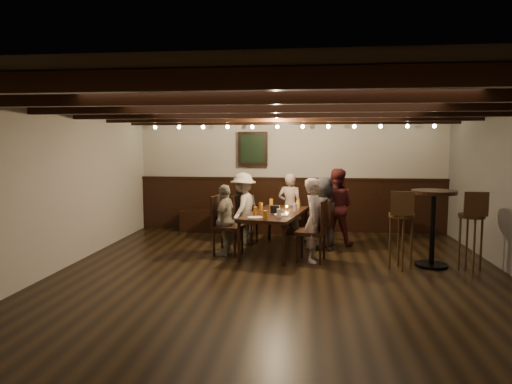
# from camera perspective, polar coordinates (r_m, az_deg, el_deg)

# --- Properties ---
(room) EXTENTS (7.00, 7.00, 7.00)m
(room) POSITION_cam_1_polar(r_m,az_deg,el_deg) (8.49, 2.10, 0.76)
(room) COLOR black
(room) RESTS_ON ground
(dining_table) EXTENTS (1.17, 1.96, 0.69)m
(dining_table) POSITION_cam_1_polar(r_m,az_deg,el_deg) (7.82, 2.48, -2.94)
(dining_table) COLOR black
(dining_table) RESTS_ON floor
(chair_left_near) EXTENTS (0.48, 0.48, 0.90)m
(chair_left_near) POSITION_cam_1_polar(r_m,az_deg,el_deg) (8.52, -1.43, -4.64)
(chair_left_near) COLOR black
(chair_left_near) RESTS_ON floor
(chair_left_far) EXTENTS (0.53, 0.53, 0.99)m
(chair_left_far) POSITION_cam_1_polar(r_m,az_deg,el_deg) (7.68, -3.64, -5.61)
(chair_left_far) COLOR black
(chair_left_far) RESTS_ON floor
(chair_right_near) EXTENTS (0.48, 0.48, 0.89)m
(chair_right_near) POSITION_cam_1_polar(r_m,az_deg,el_deg) (8.17, 8.19, -5.17)
(chair_right_near) COLOR black
(chair_right_near) RESTS_ON floor
(chair_right_far) EXTENTS (0.53, 0.53, 0.98)m
(chair_right_far) POSITION_cam_1_polar(r_m,az_deg,el_deg) (7.29, 7.04, -6.29)
(chair_right_far) COLOR black
(chair_right_far) RESTS_ON floor
(person_bench_left) EXTENTS (0.65, 0.49, 1.21)m
(person_bench_left) POSITION_cam_1_polar(r_m,az_deg,el_deg) (8.94, -1.59, -1.99)
(person_bench_left) COLOR #29292B
(person_bench_left) RESTS_ON floor
(person_bench_centre) EXTENTS (0.52, 0.40, 1.30)m
(person_bench_centre) POSITION_cam_1_polar(r_m,az_deg,el_deg) (8.83, 4.26, -1.83)
(person_bench_centre) COLOR gray
(person_bench_centre) RESTS_ON floor
(person_bench_right) EXTENTS (0.77, 0.66, 1.41)m
(person_bench_right) POSITION_cam_1_polar(r_m,az_deg,el_deg) (8.51, 9.94, -1.81)
(person_bench_right) COLOR #581E1F
(person_bench_right) RESTS_ON floor
(person_left_near) EXTENTS (0.65, 0.94, 1.33)m
(person_left_near) POSITION_cam_1_polar(r_m,az_deg,el_deg) (8.46, -1.63, -2.05)
(person_left_near) COLOR #A29989
(person_left_near) RESTS_ON floor
(person_left_far) EXTENTS (0.42, 0.74, 1.18)m
(person_left_far) POSITION_cam_1_polar(r_m,az_deg,el_deg) (7.64, -3.86, -3.47)
(person_left_far) COLOR gray
(person_left_far) RESTS_ON floor
(person_right_near) EXTENTS (0.52, 0.69, 1.28)m
(person_right_near) POSITION_cam_1_polar(r_m,az_deg,el_deg) (8.10, 8.45, -2.64)
(person_right_near) COLOR #2B2A2D
(person_right_near) RESTS_ON floor
(person_right_far) EXTENTS (0.40, 0.53, 1.32)m
(person_right_far) POSITION_cam_1_polar(r_m,az_deg,el_deg) (7.22, 7.30, -3.51)
(person_right_far) COLOR #BCA79F
(person_right_far) RESTS_ON floor
(pint_a) EXTENTS (0.07, 0.07, 0.14)m
(pint_a) POSITION_cam_1_polar(r_m,az_deg,el_deg) (8.55, 1.90, -1.32)
(pint_a) COLOR #BF7219
(pint_a) RESTS_ON dining_table
(pint_b) EXTENTS (0.07, 0.07, 0.14)m
(pint_b) POSITION_cam_1_polar(r_m,az_deg,el_deg) (8.37, 5.30, -1.49)
(pint_b) COLOR #BF7219
(pint_b) RESTS_ON dining_table
(pint_c) EXTENTS (0.07, 0.07, 0.14)m
(pint_c) POSITION_cam_1_polar(r_m,az_deg,el_deg) (7.98, 0.59, -1.83)
(pint_c) COLOR #BF7219
(pint_c) RESTS_ON dining_table
(pint_d) EXTENTS (0.07, 0.07, 0.14)m
(pint_d) POSITION_cam_1_polar(r_m,az_deg,el_deg) (7.92, 4.95, -1.91)
(pint_d) COLOR silver
(pint_d) RESTS_ON dining_table
(pint_e) EXTENTS (0.07, 0.07, 0.14)m
(pint_e) POSITION_cam_1_polar(r_m,az_deg,el_deg) (7.44, -0.06, -2.41)
(pint_e) COLOR #BF7219
(pint_e) RESTS_ON dining_table
(pint_f) EXTENTS (0.07, 0.07, 0.14)m
(pint_f) POSITION_cam_1_polar(r_m,az_deg,el_deg) (7.23, 2.87, -2.66)
(pint_f) COLOR silver
(pint_f) RESTS_ON dining_table
(pint_g) EXTENTS (0.07, 0.07, 0.14)m
(pint_g) POSITION_cam_1_polar(r_m,az_deg,el_deg) (7.03, 1.17, -2.90)
(pint_g) COLOR #BF7219
(pint_g) RESTS_ON dining_table
(plate_near) EXTENTS (0.24, 0.24, 0.01)m
(plate_near) POSITION_cam_1_polar(r_m,az_deg,el_deg) (7.19, -0.14, -3.20)
(plate_near) COLOR white
(plate_near) RESTS_ON dining_table
(plate_far) EXTENTS (0.24, 0.24, 0.01)m
(plate_far) POSITION_cam_1_polar(r_m,az_deg,el_deg) (7.48, 3.21, -2.85)
(plate_far) COLOR white
(plate_far) RESTS_ON dining_table
(condiment_caddy) EXTENTS (0.15, 0.10, 0.12)m
(condiment_caddy) POSITION_cam_1_polar(r_m,az_deg,el_deg) (7.76, 2.38, -2.14)
(condiment_caddy) COLOR black
(condiment_caddy) RESTS_ON dining_table
(candle) EXTENTS (0.05, 0.05, 0.05)m
(candle) POSITION_cam_1_polar(r_m,az_deg,el_deg) (8.07, 3.86, -2.08)
(candle) COLOR beige
(candle) RESTS_ON dining_table
(high_top_table) EXTENTS (0.66, 0.66, 1.16)m
(high_top_table) POSITION_cam_1_polar(r_m,az_deg,el_deg) (7.34, 21.27, -2.90)
(high_top_table) COLOR black
(high_top_table) RESTS_ON floor
(bar_stool_left) EXTENTS (0.38, 0.40, 1.18)m
(bar_stool_left) POSITION_cam_1_polar(r_m,az_deg,el_deg) (7.09, 17.65, -5.75)
(bar_stool_left) COLOR #342210
(bar_stool_left) RESTS_ON floor
(bar_stool_right) EXTENTS (0.37, 0.38, 1.18)m
(bar_stool_right) POSITION_cam_1_polar(r_m,az_deg,el_deg) (7.40, 25.24, -5.57)
(bar_stool_right) COLOR #342210
(bar_stool_right) RESTS_ON floor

